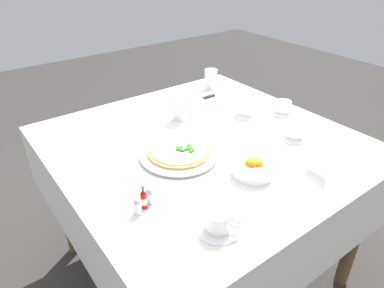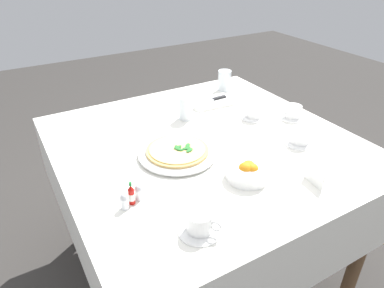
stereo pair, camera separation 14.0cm
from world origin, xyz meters
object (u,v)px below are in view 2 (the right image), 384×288
at_px(coffee_cup_near_left, 293,112).
at_px(citrus_bowl, 248,172).
at_px(pizza_plate, 177,153).
at_px(coffee_cup_right_edge, 254,111).
at_px(water_glass_far_right, 186,109).
at_px(coffee_cup_center_back, 200,223).
at_px(pizza, 177,150).
at_px(salt_shaker, 124,202).
at_px(napkin_folded, 212,102).
at_px(dinner_knife, 211,100).
at_px(coffee_cup_far_left, 300,137).
at_px(pepper_shaker, 139,193).
at_px(hot_sauce_bottle, 131,195).
at_px(water_glass_near_right, 224,81).
at_px(menu_card, 314,177).

height_order(coffee_cup_near_left, citrus_bowl, citrus_bowl).
bearing_deg(pizza_plate, coffee_cup_right_edge, -165.98).
bearing_deg(water_glass_far_right, coffee_cup_center_back, 64.00).
xyz_separation_m(pizza, salt_shaker, (0.29, 0.19, 0.00)).
distance_m(coffee_cup_right_edge, water_glass_far_right, 0.32).
xyz_separation_m(coffee_cup_near_left, napkin_folded, (0.25, -0.32, -0.02)).
relative_size(pizza, citrus_bowl, 1.62).
height_order(coffee_cup_right_edge, water_glass_far_right, water_glass_far_right).
distance_m(coffee_cup_center_back, dinner_knife, 0.90).
bearing_deg(coffee_cup_far_left, pepper_shaker, 0.22).
bearing_deg(salt_shaker, pizza, -146.44).
distance_m(hot_sauce_bottle, salt_shaker, 0.03).
height_order(water_glass_near_right, pepper_shaker, water_glass_near_right).
bearing_deg(pepper_shaker, coffee_cup_center_back, 113.16).
xyz_separation_m(pizza_plate, coffee_cup_right_edge, (-0.47, -0.12, 0.02)).
height_order(coffee_cup_center_back, water_glass_far_right, water_glass_far_right).
height_order(dinner_knife, pepper_shaker, pepper_shaker).
height_order(napkin_folded, pepper_shaker, pepper_shaker).
bearing_deg(citrus_bowl, dinner_knife, -111.37).
relative_size(coffee_cup_far_left, dinner_knife, 0.67).
bearing_deg(salt_shaker, coffee_cup_far_left, -178.30).
bearing_deg(pizza, coffee_cup_right_edge, -165.92).
height_order(coffee_cup_far_left, salt_shaker, coffee_cup_far_left).
bearing_deg(citrus_bowl, water_glass_far_right, -94.77).
xyz_separation_m(pizza_plate, water_glass_near_right, (-0.55, -0.48, 0.04)).
bearing_deg(dinner_knife, coffee_cup_near_left, 126.18).
bearing_deg(pizza_plate, citrus_bowl, 119.44).
xyz_separation_m(coffee_cup_center_back, pepper_shaker, (0.10, -0.22, -0.01)).
height_order(water_glass_far_right, hot_sauce_bottle, water_glass_far_right).
relative_size(water_glass_near_right, salt_shaker, 1.97).
height_order(salt_shaker, pepper_shaker, same).
bearing_deg(menu_card, salt_shaker, -102.38).
height_order(pizza, coffee_cup_right_edge, coffee_cup_right_edge).
relative_size(water_glass_near_right, pepper_shaker, 1.97).
bearing_deg(water_glass_far_right, dinner_knife, -157.58).
distance_m(coffee_cup_far_left, water_glass_near_right, 0.65).
xyz_separation_m(pizza_plate, napkin_folded, (-0.38, -0.35, -0.00)).
relative_size(dinner_knife, hot_sauce_bottle, 2.35).
height_order(citrus_bowl, pepper_shaker, citrus_bowl).
distance_m(napkin_folded, menu_card, 0.75).
height_order(napkin_folded, salt_shaker, salt_shaker).
height_order(coffee_cup_near_left, napkin_folded, coffee_cup_near_left).
distance_m(pizza_plate, coffee_cup_right_edge, 0.48).
distance_m(coffee_cup_far_left, water_glass_far_right, 0.53).
relative_size(citrus_bowl, menu_card, 1.67).
bearing_deg(coffee_cup_center_back, pepper_shaker, -66.84).
bearing_deg(water_glass_far_right, salt_shaker, 44.07).
bearing_deg(coffee_cup_right_edge, hot_sauce_bottle, 22.28).
height_order(water_glass_far_right, napkin_folded, water_glass_far_right).
relative_size(coffee_cup_right_edge, coffee_cup_far_left, 0.99).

